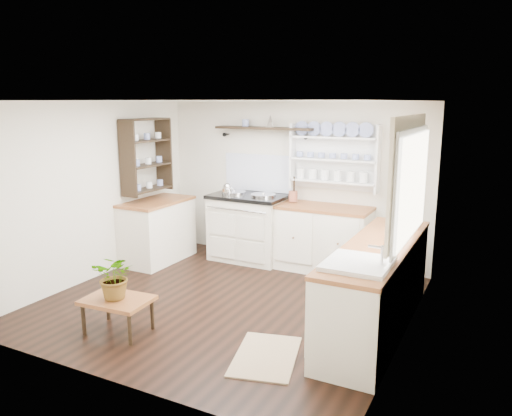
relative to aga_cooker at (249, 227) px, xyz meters
name	(u,v)px	position (x,y,z in m)	size (l,w,h in m)	color
floor	(227,302)	(0.55, -1.57, -0.49)	(4.00, 3.80, 0.01)	black
wall_back	(293,182)	(0.55, 0.33, 0.66)	(4.00, 0.02, 2.30)	beige
wall_right	(409,225)	(2.55, -1.57, 0.66)	(0.02, 3.80, 2.30)	beige
wall_left	(93,191)	(-1.45, -1.57, 0.66)	(0.02, 3.80, 2.30)	beige
ceiling	(225,101)	(0.55, -1.57, 1.81)	(4.00, 3.80, 0.01)	white
window	(410,179)	(2.50, -1.42, 1.07)	(0.08, 1.55, 1.22)	white
aga_cooker	(249,227)	(0.00, 0.00, 0.00)	(1.09, 0.75, 1.00)	silver
back_cabinets	(323,238)	(1.15, 0.03, -0.03)	(1.27, 0.63, 0.90)	white
right_cabinets	(377,286)	(2.25, -1.47, -0.03)	(0.62, 2.43, 0.90)	white
belfast_sink	(358,277)	(2.25, -2.22, 0.31)	(0.55, 0.60, 0.45)	white
left_cabinets	(157,230)	(-1.15, -0.67, -0.03)	(0.62, 1.13, 0.90)	white
plate_rack	(336,156)	(1.20, 0.29, 1.06)	(1.20, 0.22, 0.90)	white
high_shelf	(264,129)	(0.15, 0.21, 1.42)	(1.50, 0.29, 0.16)	black
left_shelving	(146,155)	(-1.29, -0.67, 1.06)	(0.28, 0.80, 1.05)	black
kettle	(228,190)	(-0.28, -0.12, 0.54)	(0.17, 0.17, 0.20)	silver
utensil_crock	(293,196)	(0.65, 0.11, 0.49)	(0.12, 0.12, 0.15)	#9B5138
center_table	(117,303)	(-0.04, -2.73, -0.18)	(0.69, 0.52, 0.36)	brown
potted_plant	(116,276)	(-0.04, -2.73, 0.10)	(0.42, 0.36, 0.47)	#3F7233
floor_rug	(266,356)	(1.51, -2.52, -0.49)	(0.55, 0.85, 0.02)	#938155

